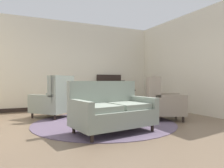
{
  "coord_description": "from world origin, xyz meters",
  "views": [
    {
      "loc": [
        -1.9,
        -4.15,
        0.97
      ],
      "look_at": [
        0.39,
        0.71,
        0.88
      ],
      "focal_mm": 33.97,
      "sensor_mm": 36.0,
      "label": 1
    }
  ],
  "objects_px": {
    "settee": "(112,111)",
    "armchair_far_left": "(161,102)",
    "sideboard": "(111,92)",
    "coffee_table": "(106,105)",
    "porcelain_vase": "(106,95)",
    "armchair_near_window": "(55,101)",
    "armchair_near_sideboard": "(107,99)",
    "side_table": "(127,100)"
  },
  "relations": [
    {
      "from": "settee",
      "to": "armchair_far_left",
      "type": "height_order",
      "value": "armchair_far_left"
    },
    {
      "from": "settee",
      "to": "armchair_far_left",
      "type": "relative_size",
      "value": 1.39
    },
    {
      "from": "armchair_far_left",
      "to": "sideboard",
      "type": "distance_m",
      "value": 2.67
    },
    {
      "from": "coffee_table",
      "to": "armchair_far_left",
      "type": "height_order",
      "value": "armchair_far_left"
    },
    {
      "from": "porcelain_vase",
      "to": "armchair_near_window",
      "type": "distance_m",
      "value": 1.4
    },
    {
      "from": "coffee_table",
      "to": "settee",
      "type": "distance_m",
      "value": 1.22
    },
    {
      "from": "porcelain_vase",
      "to": "sideboard",
      "type": "height_order",
      "value": "sideboard"
    },
    {
      "from": "armchair_near_sideboard",
      "to": "armchair_near_window",
      "type": "bearing_deg",
      "value": 33.35
    },
    {
      "from": "porcelain_vase",
      "to": "side_table",
      "type": "bearing_deg",
      "value": 30.27
    },
    {
      "from": "armchair_near_window",
      "to": "sideboard",
      "type": "height_order",
      "value": "sideboard"
    },
    {
      "from": "settee",
      "to": "sideboard",
      "type": "bearing_deg",
      "value": 57.12
    },
    {
      "from": "coffee_table",
      "to": "sideboard",
      "type": "distance_m",
      "value": 2.44
    },
    {
      "from": "armchair_far_left",
      "to": "armchair_near_window",
      "type": "height_order",
      "value": "armchair_near_window"
    },
    {
      "from": "coffee_table",
      "to": "armchair_far_left",
      "type": "distance_m",
      "value": 1.39
    },
    {
      "from": "armchair_far_left",
      "to": "side_table",
      "type": "xyz_separation_m",
      "value": [
        -0.4,
        1.03,
        -0.02
      ]
    },
    {
      "from": "armchair_far_left",
      "to": "armchair_near_sideboard",
      "type": "height_order",
      "value": "armchair_far_left"
    },
    {
      "from": "armchair_far_left",
      "to": "sideboard",
      "type": "height_order",
      "value": "sideboard"
    },
    {
      "from": "sideboard",
      "to": "armchair_near_window",
      "type": "bearing_deg",
      "value": -150.14
    },
    {
      "from": "settee",
      "to": "armchair_far_left",
      "type": "distance_m",
      "value": 1.79
    },
    {
      "from": "settee",
      "to": "side_table",
      "type": "bearing_deg",
      "value": 44.65
    },
    {
      "from": "settee",
      "to": "porcelain_vase",
      "type": "bearing_deg",
      "value": 63.46
    },
    {
      "from": "armchair_far_left",
      "to": "armchair_near_sideboard",
      "type": "xyz_separation_m",
      "value": [
        -0.84,
        1.44,
        -0.02
      ]
    },
    {
      "from": "coffee_table",
      "to": "armchair_near_sideboard",
      "type": "distance_m",
      "value": 1.04
    },
    {
      "from": "porcelain_vase",
      "to": "armchair_near_window",
      "type": "xyz_separation_m",
      "value": [
        -1.07,
        0.89,
        -0.16
      ]
    },
    {
      "from": "armchair_near_sideboard",
      "to": "side_table",
      "type": "height_order",
      "value": "armchair_near_sideboard"
    },
    {
      "from": "side_table",
      "to": "settee",
      "type": "bearing_deg",
      "value": -126.93
    },
    {
      "from": "porcelain_vase",
      "to": "armchair_near_window",
      "type": "height_order",
      "value": "armchair_near_window"
    },
    {
      "from": "porcelain_vase",
      "to": "side_table",
      "type": "height_order",
      "value": "porcelain_vase"
    },
    {
      "from": "coffee_table",
      "to": "armchair_near_window",
      "type": "distance_m",
      "value": 1.4
    },
    {
      "from": "armchair_near_window",
      "to": "side_table",
      "type": "relative_size",
      "value": 1.67
    },
    {
      "from": "side_table",
      "to": "sideboard",
      "type": "bearing_deg",
      "value": 81.48
    },
    {
      "from": "sideboard",
      "to": "armchair_near_sideboard",
      "type": "bearing_deg",
      "value": -119.08
    },
    {
      "from": "coffee_table",
      "to": "side_table",
      "type": "height_order",
      "value": "side_table"
    },
    {
      "from": "armchair_near_window",
      "to": "side_table",
      "type": "bearing_deg",
      "value": 128.61
    },
    {
      "from": "porcelain_vase",
      "to": "armchair_near_sideboard",
      "type": "height_order",
      "value": "armchair_near_sideboard"
    },
    {
      "from": "armchair_far_left",
      "to": "porcelain_vase",
      "type": "bearing_deg",
      "value": 96.49
    },
    {
      "from": "armchair_far_left",
      "to": "armchair_near_window",
      "type": "relative_size",
      "value": 0.97
    },
    {
      "from": "porcelain_vase",
      "to": "armchair_far_left",
      "type": "distance_m",
      "value": 1.39
    },
    {
      "from": "armchair_near_window",
      "to": "sideboard",
      "type": "distance_m",
      "value": 2.54
    },
    {
      "from": "settee",
      "to": "sideboard",
      "type": "xyz_separation_m",
      "value": [
        1.51,
        3.32,
        0.15
      ]
    },
    {
      "from": "settee",
      "to": "armchair_near_sideboard",
      "type": "distance_m",
      "value": 2.26
    },
    {
      "from": "settee",
      "to": "armchair_near_sideboard",
      "type": "relative_size",
      "value": 1.42
    }
  ]
}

